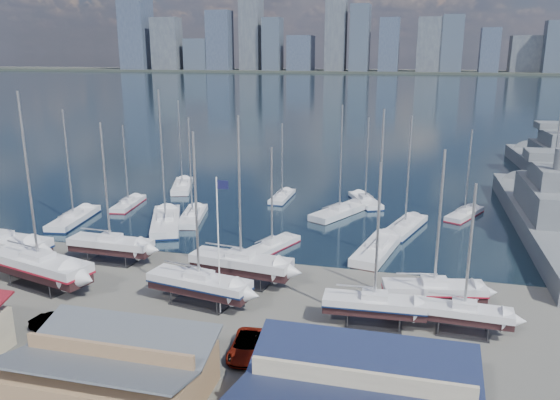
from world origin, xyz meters
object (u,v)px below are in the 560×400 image
(naval_ship_west, at_px, (553,170))
(naval_ship_east, at_px, (547,219))
(flagpole, at_px, (219,237))
(car_a, at_px, (76,347))

(naval_ship_west, bearing_deg, naval_ship_east, 163.43)
(naval_ship_east, xyz_separation_m, flagpole, (-32.22, -31.30, 5.37))
(car_a, relative_size, flagpole, 0.34)
(naval_ship_east, distance_m, naval_ship_west, 33.36)
(car_a, xyz_separation_m, flagpole, (8.21, 9.02, 6.32))
(naval_ship_east, bearing_deg, car_a, 134.59)
(flagpole, bearing_deg, naval_ship_east, 44.17)
(naval_ship_east, relative_size, flagpole, 3.75)
(naval_ship_west, xyz_separation_m, flagpole, (-39.70, -63.81, 5.37))
(naval_ship_east, height_order, car_a, naval_ship_east)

